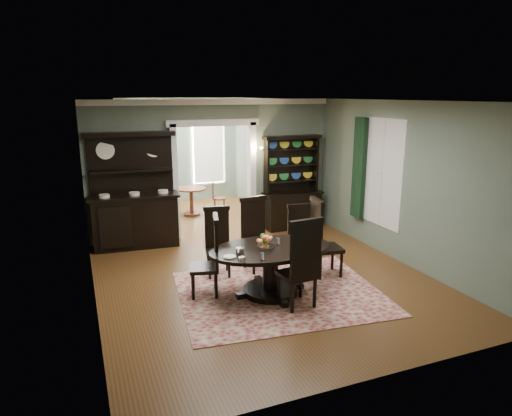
{
  "coord_description": "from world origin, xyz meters",
  "views": [
    {
      "loc": [
        -2.85,
        -6.69,
        3.11
      ],
      "look_at": [
        0.06,
        0.6,
        1.14
      ],
      "focal_mm": 32.0,
      "sensor_mm": 36.0,
      "label": 1
    }
  ],
  "objects_px": {
    "dining_table": "(271,262)",
    "welsh_dresser": "(292,195)",
    "parlor_table": "(191,197)",
    "sideboard": "(135,208)"
  },
  "relations": [
    {
      "from": "dining_table",
      "to": "welsh_dresser",
      "type": "relative_size",
      "value": 0.91
    },
    {
      "from": "dining_table",
      "to": "parlor_table",
      "type": "relative_size",
      "value": 2.52
    },
    {
      "from": "welsh_dresser",
      "to": "dining_table",
      "type": "bearing_deg",
      "value": -120.85
    },
    {
      "from": "sideboard",
      "to": "parlor_table",
      "type": "xyz_separation_m",
      "value": [
        1.68,
        2.02,
        -0.35
      ]
    },
    {
      "from": "dining_table",
      "to": "parlor_table",
      "type": "height_order",
      "value": "dining_table"
    },
    {
      "from": "welsh_dresser",
      "to": "parlor_table",
      "type": "distance_m",
      "value": 2.8
    },
    {
      "from": "sideboard",
      "to": "welsh_dresser",
      "type": "height_order",
      "value": "sideboard"
    },
    {
      "from": "dining_table",
      "to": "sideboard",
      "type": "bearing_deg",
      "value": 116.87
    },
    {
      "from": "dining_table",
      "to": "welsh_dresser",
      "type": "distance_m",
      "value": 3.82
    },
    {
      "from": "sideboard",
      "to": "dining_table",
      "type": "bearing_deg",
      "value": -58.47
    }
  ]
}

